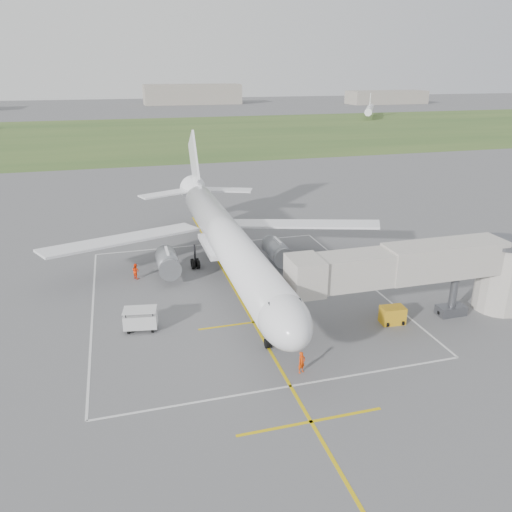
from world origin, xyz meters
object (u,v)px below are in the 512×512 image
object	(u,v)px
gpu_unit	(392,315)
ramp_worker_nose	(302,362)
jet_bridge	(435,270)
airliner	(226,239)
baggage_cart	(141,319)
ramp_worker_wing	(136,271)

from	to	relation	value
gpu_unit	ramp_worker_nose	world-z (taller)	ramp_worker_nose
jet_bridge	gpu_unit	xyz separation A→B (m)	(-3.79, 0.03, -3.97)
airliner	jet_bridge	distance (m)	21.22
baggage_cart	ramp_worker_wing	world-z (taller)	baggage_cart
gpu_unit	ramp_worker_nose	xyz separation A→B (m)	(-10.55, -5.08, 0.09)
airliner	ramp_worker_nose	size ratio (longest dim) A/B	27.17
jet_bridge	ramp_worker_nose	xyz separation A→B (m)	(-14.34, -5.05, -3.88)
airliner	jet_bridge	bearing A→B (deg)	-42.19
jet_bridge	ramp_worker_wing	size ratio (longest dim) A/B	13.57
airliner	ramp_worker_nose	distance (m)	19.67
gpu_unit	baggage_cart	bearing A→B (deg)	171.64
ramp_worker_nose	ramp_worker_wing	distance (m)	24.26
gpu_unit	baggage_cart	distance (m)	22.25
baggage_cart	ramp_worker_nose	bearing A→B (deg)	-32.56
airliner	gpu_unit	distance (m)	18.91
gpu_unit	baggage_cart	xyz separation A→B (m)	(-21.71, 4.86, 0.24)
jet_bridge	baggage_cart	bearing A→B (deg)	169.14
jet_bridge	ramp_worker_nose	size ratio (longest dim) A/B	13.60
baggage_cart	gpu_unit	bearing A→B (deg)	-3.48
jet_bridge	baggage_cart	xyz separation A→B (m)	(-25.50, 4.89, -3.74)
airliner	ramp_worker_nose	bearing A→B (deg)	-85.92
airliner	ramp_worker_wing	xyz separation A→B (m)	(-9.60, 2.34, -3.53)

